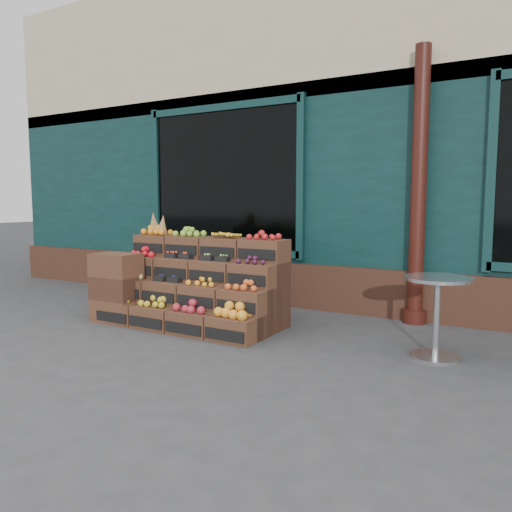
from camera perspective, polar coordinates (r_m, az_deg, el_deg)
The scene contains 6 objects.
ground at distance 4.87m, azimuth -2.12°, elevation -10.90°, with size 60.00×60.00×0.00m, color #373739.
shop_facade at distance 9.43m, azimuth 14.96°, elevation 11.87°, with size 12.00×6.24×4.80m.
crate_display at distance 5.94m, azimuth -6.81°, elevation -3.83°, with size 2.08×1.01×1.30m.
spare_crates at distance 6.20m, azimuth -15.64°, elevation -3.50°, with size 0.56×0.40×0.82m.
bistro_table at distance 4.84m, azimuth 19.97°, elevation -5.60°, with size 0.60×0.60×0.76m.
shopkeeper at distance 7.83m, azimuth -1.84°, elevation 3.38°, with size 0.76×0.50×2.09m, color #19581A.
Camera 1 is at (2.48, -3.94, 1.43)m, focal length 35.00 mm.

